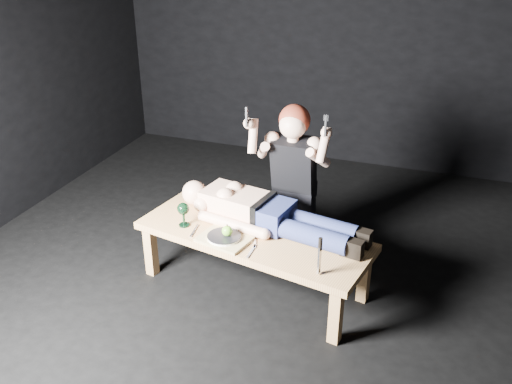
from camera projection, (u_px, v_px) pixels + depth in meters
The scene contains 13 objects.
ground at pixel (272, 284), 4.14m from camera, with size 5.00×5.00×0.00m, color black.
back_wall at pixel (352, 22), 5.58m from camera, with size 5.00×5.00×0.00m, color black.
table at pixel (254, 260), 4.02m from camera, with size 1.66×0.62×0.45m, color tan.
lying_man at pixel (270, 211), 3.96m from camera, with size 1.53×0.47×0.24m, color #DCB191, non-canonical shape.
kneeling_woman at pixel (296, 177), 4.31m from camera, with size 0.68×0.77×1.28m, color black, non-canonical shape.
serving_tray at pixel (224, 239), 3.83m from camera, with size 0.34×0.25×0.02m, color tan.
plate at pixel (224, 237), 3.82m from camera, with size 0.23×0.23×0.02m, color white.
apple at pixel (227, 231), 3.80m from camera, with size 0.07×0.07×0.07m, color #449F1C.
goblet at pixel (184, 214), 3.98m from camera, with size 0.09×0.09×0.18m, color black, non-canonical shape.
fork_flat at pixel (194, 231), 3.95m from camera, with size 0.02×0.18×0.01m, color #B2B2B7.
knife_flat at pixel (251, 251), 3.71m from camera, with size 0.02×0.18×0.01m, color #B2B2B7.
spoon_flat at pixel (255, 241), 3.82m from camera, with size 0.02×0.18×0.01m, color #B2B2B7.
carving_knife at pixel (320, 256), 3.42m from camera, with size 0.03×0.04×0.26m, color #B2B2B7, non-canonical shape.
Camera 1 is at (1.05, -3.24, 2.45)m, focal length 39.23 mm.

